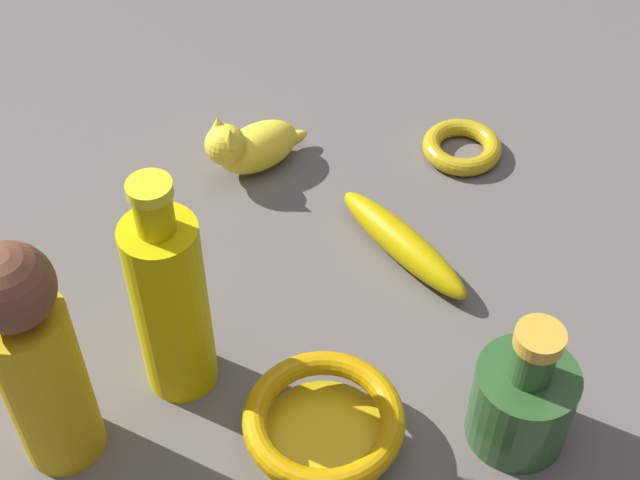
{
  "coord_description": "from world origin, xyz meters",
  "views": [
    {
      "loc": [
        0.6,
        -0.17,
        0.75
      ],
      "look_at": [
        0.0,
        0.0,
        0.09
      ],
      "focal_mm": 51.62,
      "sensor_mm": 36.0,
      "label": 1
    }
  ],
  "objects_px": {
    "bottle_tall": "(171,303)",
    "banana": "(403,243)",
    "cat_figurine": "(250,146)",
    "bottle_short": "(523,399)",
    "person_figure_adult": "(36,360)",
    "bowl": "(324,424)",
    "bangle": "(462,147)"
  },
  "relations": [
    {
      "from": "cat_figurine",
      "to": "bowl",
      "type": "xyz_separation_m",
      "value": [
        0.39,
        -0.02,
        -0.0
      ]
    },
    {
      "from": "bowl",
      "to": "bangle",
      "type": "bearing_deg",
      "value": 141.85
    },
    {
      "from": "bottle_short",
      "to": "person_figure_adult",
      "type": "xyz_separation_m",
      "value": [
        -0.1,
        -0.4,
        0.08
      ]
    },
    {
      "from": "bottle_short",
      "to": "person_figure_adult",
      "type": "bearing_deg",
      "value": -103.69
    },
    {
      "from": "cat_figurine",
      "to": "person_figure_adult",
      "type": "height_order",
      "value": "person_figure_adult"
    },
    {
      "from": "cat_figurine",
      "to": "banana",
      "type": "height_order",
      "value": "cat_figurine"
    },
    {
      "from": "cat_figurine",
      "to": "person_figure_adult",
      "type": "distance_m",
      "value": 0.42
    },
    {
      "from": "cat_figurine",
      "to": "banana",
      "type": "xyz_separation_m",
      "value": [
        0.18,
        0.13,
        -0.02
      ]
    },
    {
      "from": "bangle",
      "to": "person_figure_adult",
      "type": "relative_size",
      "value": 0.38
    },
    {
      "from": "bangle",
      "to": "bottle_short",
      "type": "bearing_deg",
      "value": -14.23
    },
    {
      "from": "bottle_short",
      "to": "cat_figurine",
      "type": "height_order",
      "value": "bottle_short"
    },
    {
      "from": "bottle_short",
      "to": "bangle",
      "type": "distance_m",
      "value": 0.39
    },
    {
      "from": "bangle",
      "to": "bowl",
      "type": "relative_size",
      "value": 0.66
    },
    {
      "from": "bottle_short",
      "to": "bowl",
      "type": "relative_size",
      "value": 1.01
    },
    {
      "from": "cat_figurine",
      "to": "bottle_tall",
      "type": "xyz_separation_m",
      "value": [
        0.28,
        -0.13,
        0.07
      ]
    },
    {
      "from": "bottle_tall",
      "to": "banana",
      "type": "height_order",
      "value": "bottle_tall"
    },
    {
      "from": "bottle_tall",
      "to": "person_figure_adult",
      "type": "height_order",
      "value": "same"
    },
    {
      "from": "bangle",
      "to": "banana",
      "type": "relative_size",
      "value": 0.49
    },
    {
      "from": "bottle_short",
      "to": "bottle_tall",
      "type": "distance_m",
      "value": 0.33
    },
    {
      "from": "bottle_short",
      "to": "person_figure_adult",
      "type": "relative_size",
      "value": 0.58
    },
    {
      "from": "person_figure_adult",
      "to": "bottle_tall",
      "type": "bearing_deg",
      "value": 111.98
    },
    {
      "from": "bottle_tall",
      "to": "bangle",
      "type": "bearing_deg",
      "value": 121.49
    },
    {
      "from": "cat_figurine",
      "to": "bottle_tall",
      "type": "distance_m",
      "value": 0.32
    },
    {
      "from": "bottle_short",
      "to": "cat_figurine",
      "type": "relative_size",
      "value": 1.11
    },
    {
      "from": "bottle_short",
      "to": "bowl",
      "type": "xyz_separation_m",
      "value": [
        -0.04,
        -0.17,
        -0.02
      ]
    },
    {
      "from": "bottle_short",
      "to": "bangle",
      "type": "height_order",
      "value": "bottle_short"
    },
    {
      "from": "bottle_short",
      "to": "cat_figurine",
      "type": "xyz_separation_m",
      "value": [
        -0.42,
        -0.16,
        -0.02
      ]
    },
    {
      "from": "bottle_short",
      "to": "person_figure_adult",
      "type": "distance_m",
      "value": 0.42
    },
    {
      "from": "bottle_short",
      "to": "cat_figurine",
      "type": "bearing_deg",
      "value": -159.63
    },
    {
      "from": "bangle",
      "to": "cat_figurine",
      "type": "bearing_deg",
      "value": -99.56
    },
    {
      "from": "banana",
      "to": "bangle",
      "type": "bearing_deg",
      "value": 115.87
    },
    {
      "from": "bottle_tall",
      "to": "banana",
      "type": "distance_m",
      "value": 0.29
    }
  ]
}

